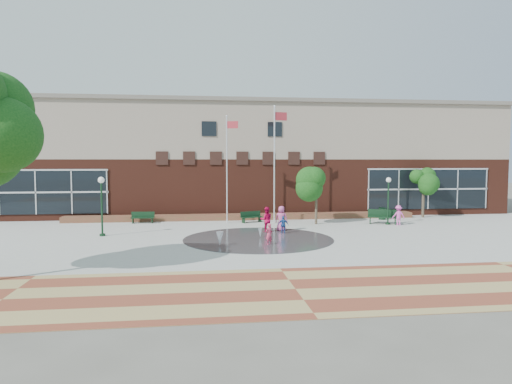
{
  "coord_description": "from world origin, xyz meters",
  "views": [
    {
      "loc": [
        -3.25,
        -22.1,
        4.44
      ],
      "look_at": [
        0.0,
        4.0,
        2.6
      ],
      "focal_mm": 32.0,
      "sensor_mm": 36.0,
      "label": 1
    }
  ],
  "objects": [
    {
      "name": "bench_left",
      "position": [
        -7.23,
        10.47,
        0.26
      ],
      "size": [
        1.63,
        0.53,
        0.81
      ],
      "rotation": [
        0.0,
        0.0,
        -0.05
      ],
      "color": "#14331C",
      "rests_on": "ground"
    },
    {
      "name": "tree_small_right",
      "position": [
        13.9,
        11.08,
        2.79
      ],
      "size": [
        2.23,
        2.23,
        3.82
      ],
      "color": "#403428",
      "rests_on": "ground"
    },
    {
      "name": "lamp_left",
      "position": [
        -8.9,
        5.18,
        2.16
      ],
      "size": [
        0.37,
        0.37,
        3.48
      ],
      "color": "#14331C",
      "rests_on": "ground"
    },
    {
      "name": "bench_right",
      "position": [
        9.36,
        7.99,
        0.33
      ],
      "size": [
        2.07,
        1.29,
        1.01
      ],
      "rotation": [
        0.0,
        0.0,
        -0.4
      ],
      "color": "#14331C",
      "rests_on": "ground"
    },
    {
      "name": "paver_band",
      "position": [
        0.0,
        -7.0,
        0.0
      ],
      "size": [
        46.0,
        6.0,
        0.01
      ],
      "primitive_type": "cube",
      "color": "brown",
      "rests_on": "ground"
    },
    {
      "name": "lamp_right",
      "position": [
        9.61,
        7.7,
        2.03
      ],
      "size": [
        0.35,
        0.35,
        3.26
      ],
      "color": "#14331C",
      "rests_on": "ground"
    },
    {
      "name": "tree_mid",
      "position": [
        4.75,
        8.47,
        3.01
      ],
      "size": [
        2.45,
        2.45,
        4.14
      ],
      "color": "#403428",
      "rests_on": "ground"
    },
    {
      "name": "child_splash",
      "position": [
        0.34,
        1.25,
        0.58
      ],
      "size": [
        0.5,
        0.46,
        1.15
      ],
      "primitive_type": "imported",
      "rotation": [
        0.0,
        0.0,
        3.73
      ],
      "color": "#E04267",
      "rests_on": "ground"
    },
    {
      "name": "bench_mid",
      "position": [
        0.42,
        9.89,
        0.26
      ],
      "size": [
        1.64,
        0.99,
        0.8
      ],
      "rotation": [
        0.0,
        0.0,
        0.37
      ],
      "color": "#14331C",
      "rests_on": "ground"
    },
    {
      "name": "flagpole_left",
      "position": [
        -1.29,
        9.83,
        4.21
      ],
      "size": [
        0.85,
        0.34,
        7.56
      ],
      "rotation": [
        0.0,
        0.0,
        -0.32
      ],
      "color": "white",
      "rests_on": "ground"
    },
    {
      "name": "child_blue",
      "position": [
        1.76,
        4.74,
        0.54
      ],
      "size": [
        0.68,
        0.42,
        1.09
      ],
      "primitive_type": "imported",
      "rotation": [
        0.0,
        0.0,
        2.88
      ],
      "color": "#224E9D",
      "rests_on": "ground"
    },
    {
      "name": "water_jet_b",
      "position": [
        0.18,
        3.47,
        0.0
      ],
      "size": [
        0.23,
        0.23,
        0.52
      ],
      "primitive_type": "cone",
      "rotation": [
        3.14,
        0.0,
        0.0
      ],
      "color": "white",
      "rests_on": "ground"
    },
    {
      "name": "plaza_concrete",
      "position": [
        0.0,
        4.0,
        0.0
      ],
      "size": [
        46.0,
        18.0,
        0.01
      ],
      "primitive_type": "cube",
      "color": "#A8A8A0",
      "rests_on": "ground"
    },
    {
      "name": "ground",
      "position": [
        0.0,
        0.0,
        0.0
      ],
      "size": [
        120.0,
        120.0,
        0.0
      ],
      "primitive_type": "plane",
      "color": "#666056",
      "rests_on": "ground"
    },
    {
      "name": "adult_pink",
      "position": [
        1.81,
        5.73,
        0.8
      ],
      "size": [
        0.91,
        0.76,
        1.59
      ],
      "primitive_type": "imported",
      "rotation": [
        0.0,
        0.0,
        2.76
      ],
      "color": "#CF5094",
      "rests_on": "ground"
    },
    {
      "name": "trash_can",
      "position": [
        10.27,
        10.23,
        0.47
      ],
      "size": [
        0.56,
        0.56,
        0.92
      ],
      "color": "#14331C",
      "rests_on": "ground"
    },
    {
      "name": "library_building",
      "position": [
        0.0,
        17.48,
        4.64
      ],
      "size": [
        44.4,
        10.4,
        9.2
      ],
      "color": "#57261B",
      "rests_on": "ground"
    },
    {
      "name": "flagpole_right",
      "position": [
        2.06,
        9.67,
        4.63
      ],
      "size": [
        1.01,
        0.29,
        8.28
      ],
      "rotation": [
        0.0,
        0.0,
        0.21
      ],
      "color": "white",
      "rests_on": "ground"
    },
    {
      "name": "flower_bed",
      "position": [
        0.0,
        11.6,
        0.0
      ],
      "size": [
        26.0,
        1.2,
        0.4
      ],
      "primitive_type": "cube",
      "color": "#A02530",
      "rests_on": "ground"
    },
    {
      "name": "water_jet_a",
      "position": [
        -2.23,
        1.16,
        0.0
      ],
      "size": [
        0.38,
        0.38,
        0.73
      ],
      "primitive_type": "cone",
      "rotation": [
        3.14,
        0.0,
        0.0
      ],
      "color": "white",
      "rests_on": "ground"
    },
    {
      "name": "splash_pad",
      "position": [
        0.0,
        3.0,
        0.0
      ],
      "size": [
        8.4,
        8.4,
        0.01
      ],
      "primitive_type": "cylinder",
      "color": "#383A3D",
      "rests_on": "ground"
    },
    {
      "name": "person_bench",
      "position": [
        10.21,
        7.34,
        0.68
      ],
      "size": [
        0.91,
        0.55,
        1.37
      ],
      "primitive_type": "imported",
      "rotation": [
        0.0,
        0.0,
        3.1
      ],
      "color": "#F054C2",
      "rests_on": "ground"
    },
    {
      "name": "adult_red",
      "position": [
        0.82,
        5.45,
        0.78
      ],
      "size": [
        0.78,
        0.61,
        1.57
      ],
      "primitive_type": "imported",
      "rotation": [
        0.0,
        0.0,
        3.16
      ],
      "color": "#C10940",
      "rests_on": "ground"
    }
  ]
}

